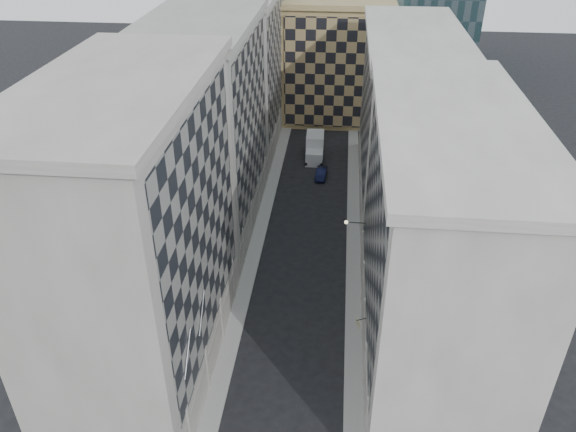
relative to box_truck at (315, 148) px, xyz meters
The scene contains 13 objects.
sidewalk_west 21.61m from the box_truck, 103.40° to the right, with size 1.50×100.00×0.15m, color gray.
sidewalk_east 21.73m from the box_truck, 75.31° to the right, with size 1.50×100.00×0.15m, color gray.
bldg_left_a 42.65m from the box_truck, 104.89° to the right, with size 10.80×22.80×23.70m.
bldg_left_b 23.11m from the box_truck, 120.59° to the right, with size 10.80×22.80×22.70m.
bldg_left_c 14.75m from the box_truck, 159.27° to the left, with size 10.80×22.80×21.70m.
bldg_right_a 38.70m from the box_truck, 72.81° to the right, with size 10.80×26.80×20.70m.
bldg_right_b 16.61m from the box_truck, 38.85° to the right, with size 10.80×28.80×19.70m.
tan_block 18.86m from the box_truck, 82.42° to the left, with size 16.80×14.80×18.80m.
flagpoles_left 45.81m from the box_truck, 97.16° to the right, with size 0.10×6.33×2.33m.
bracket_lamp 27.79m from the box_truck, 80.26° to the right, with size 1.98×0.36×0.36m.
box_truck is the anchor object (origin of this frame).
dark_car 6.31m from the box_truck, 78.54° to the right, with size 1.31×3.75×1.23m, color black.
shop_sign 38.79m from the box_truck, 81.58° to the right, with size 0.79×0.70×0.82m.
Camera 1 is at (3.14, -21.44, 34.45)m, focal length 35.00 mm.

